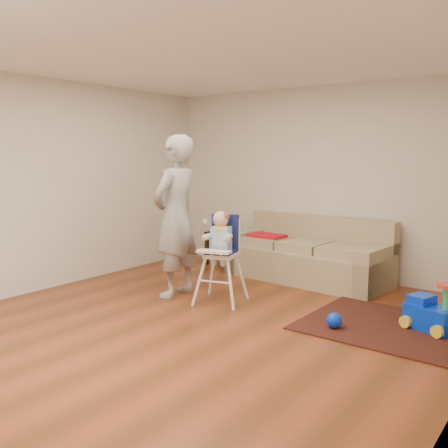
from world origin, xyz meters
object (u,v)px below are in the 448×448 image
Objects in this scene: side_table at (227,248)px; adult at (176,217)px; toy_ball at (334,320)px; high_chair at (221,258)px; ride_on_toy at (431,305)px; sofa at (306,249)px.

adult reaches higher than side_table.
side_table is 3.36× the size of toy_ball.
adult is at bearing -179.77° from toy_ball.
side_table is 0.48× the size of high_chair.
ride_on_toy reaches higher than toy_ball.
adult is (0.56, -1.85, 0.73)m from side_table.
ride_on_toy is 3.21× the size of toy_ball.
toy_ball is at bearing -18.69° from high_chair.
high_chair is (1.18, -1.76, 0.27)m from side_table.
side_table is at bearing 178.00° from ride_on_toy.
side_table is 0.27× the size of adult.
high_chair reaches higher than sofa.
toy_ball is at bearing 85.11° from adult.
sofa reaches higher than toy_ball.
side_table is at bearing 145.21° from toy_ball.
high_chair is at bearing -56.15° from side_table.
toy_ball is 2.28m from adult.
side_table is 2.13m from high_chair.
toy_ball is (-0.79, -0.53, -0.17)m from ride_on_toy.
side_table is 1.05× the size of ride_on_toy.
sofa reaches higher than ride_on_toy.
adult is (-0.95, -1.65, 0.55)m from sofa.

